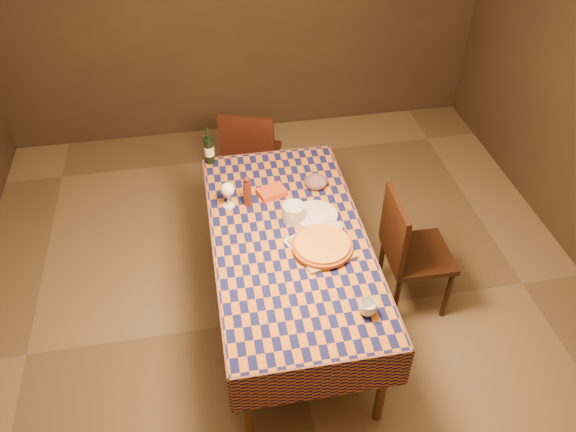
{
  "coord_description": "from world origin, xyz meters",
  "views": [
    {
      "loc": [
        -0.45,
        -2.43,
        3.13
      ],
      "look_at": [
        0.0,
        0.05,
        0.9
      ],
      "focal_mm": 35.0,
      "sensor_mm": 36.0,
      "label": 1
    }
  ],
  "objects": [
    {
      "name": "bowl",
      "position": [
        0.26,
        0.46,
        0.79
      ],
      "size": [
        0.19,
        0.19,
        0.05
      ],
      "primitive_type": "imported",
      "rotation": [
        0.0,
        0.0,
        0.2
      ],
      "color": "#624552",
      "rests_on": "dining_table"
    },
    {
      "name": "white_plate",
      "position": [
        0.2,
        0.16,
        0.78
      ],
      "size": [
        0.33,
        0.33,
        0.02
      ],
      "primitive_type": "cylinder",
      "rotation": [
        0.0,
        0.0,
        -0.22
      ],
      "color": "silver",
      "rests_on": "dining_table"
    },
    {
      "name": "pizza",
      "position": [
        0.17,
        -0.14,
        0.81
      ],
      "size": [
        0.47,
        0.47,
        0.04
      ],
      "color": "#964119",
      "rests_on": "cutting_board"
    },
    {
      "name": "pepper_mill",
      "position": [
        -0.21,
        0.35,
        0.87
      ],
      "size": [
        0.07,
        0.07,
        0.22
      ],
      "color": "#451810",
      "rests_on": "dining_table"
    },
    {
      "name": "flour_bag",
      "position": [
        0.27,
        0.02,
        0.79
      ],
      "size": [
        0.18,
        0.16,
        0.04
      ],
      "primitive_type": "ellipsoid",
      "rotation": [
        0.0,
        0.0,
        0.35
      ],
      "color": "#AEB4DF",
      "rests_on": "dining_table"
    },
    {
      "name": "wine_bottle",
      "position": [
        -0.42,
        0.87,
        0.87
      ],
      "size": [
        0.09,
        0.09,
        0.28
      ],
      "color": "black",
      "rests_on": "dining_table"
    },
    {
      "name": "flour_patch",
      "position": [
        0.1,
        -0.05,
        0.77
      ],
      "size": [
        0.3,
        0.27,
        0.0
      ],
      "primitive_type": "cube",
      "rotation": [
        0.0,
        0.0,
        0.4
      ],
      "color": "silver",
      "rests_on": "dining_table"
    },
    {
      "name": "dining_table",
      "position": [
        0.0,
        0.0,
        0.69
      ],
      "size": [
        0.94,
        1.84,
        0.77
      ],
      "color": "brown",
      "rests_on": "ground"
    },
    {
      "name": "cutting_board",
      "position": [
        0.17,
        -0.14,
        0.78
      ],
      "size": [
        0.39,
        0.39,
        0.02
      ],
      "primitive_type": "cube",
      "rotation": [
        0.0,
        0.0,
        0.28
      ],
      "color": "olive",
      "rests_on": "dining_table"
    },
    {
      "name": "chair_right",
      "position": [
        0.8,
        0.02,
        0.52
      ],
      "size": [
        0.44,
        0.43,
        0.93
      ],
      "color": "black",
      "rests_on": "ground"
    },
    {
      "name": "chair_far",
      "position": [
        -0.09,
        1.27,
        0.52
      ],
      "size": [
        0.53,
        0.53,
        0.93
      ],
      "color": "black",
      "rests_on": "ground"
    },
    {
      "name": "tumbler",
      "position": [
        0.3,
        -0.64,
        0.81
      ],
      "size": [
        0.11,
        0.11,
        0.08
      ],
      "primitive_type": "imported",
      "rotation": [
        0.0,
        0.0,
        -0.08
      ],
      "color": "silver",
      "rests_on": "dining_table"
    },
    {
      "name": "takeout_container",
      "position": [
        -0.04,
        0.42,
        0.79
      ],
      "size": [
        0.21,
        0.17,
        0.04
      ],
      "primitive_type": "cube",
      "rotation": [
        0.0,
        0.0,
        0.31
      ],
      "color": "#BB3D18",
      "rests_on": "dining_table"
    },
    {
      "name": "room",
      "position": [
        0.0,
        0.0,
        1.35
      ],
      "size": [
        5.0,
        5.1,
        2.7
      ],
      "color": "brown",
      "rests_on": "ground"
    },
    {
      "name": "deli_tub",
      "position": [
        0.05,
        0.16,
        0.83
      ],
      "size": [
        0.16,
        0.16,
        0.11
      ],
      "primitive_type": "cylinder",
      "rotation": [
        0.0,
        0.0,
        -0.21
      ],
      "color": "silver",
      "rests_on": "dining_table"
    },
    {
      "name": "wine_glass",
      "position": [
        -0.33,
        0.36,
        0.9
      ],
      "size": [
        0.1,
        0.1,
        0.18
      ],
      "color": "white",
      "rests_on": "dining_table"
    }
  ]
}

